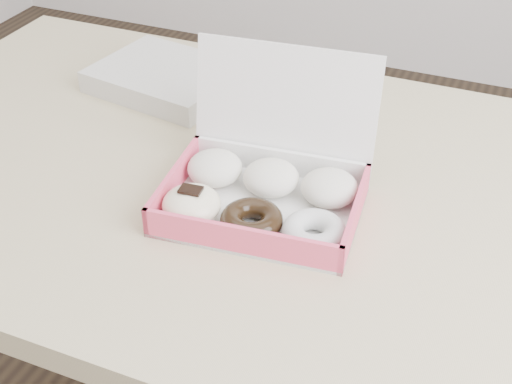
% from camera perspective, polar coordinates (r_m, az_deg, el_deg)
% --- Properties ---
extents(table, '(1.20, 0.80, 0.75)m').
position_cam_1_polar(table, '(1.13, -3.62, -1.14)').
color(table, tan).
rests_on(table, ground).
extents(donut_box, '(0.29, 0.26, 0.19)m').
position_cam_1_polar(donut_box, '(0.98, 0.57, 0.39)').
color(donut_box, white).
rests_on(donut_box, table).
extents(newspapers, '(0.27, 0.23, 0.04)m').
position_cam_1_polar(newspapers, '(1.31, -7.17, 9.06)').
color(newspapers, silver).
rests_on(newspapers, table).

